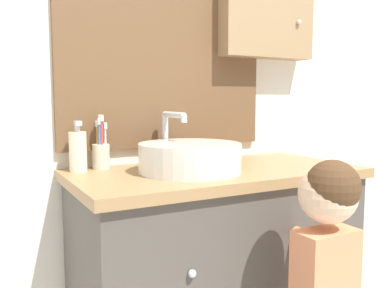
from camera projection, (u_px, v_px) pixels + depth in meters
wall_back at (184, 64)px, 1.73m from camera, size 3.20×0.18×2.50m
vanity_counter at (216, 288)px, 1.57m from camera, size 1.02×0.51×0.89m
sink_basin at (189, 157)px, 1.45m from camera, size 0.35×0.40×0.20m
toothbrush_holder at (101, 153)px, 1.52m from camera, size 0.06×0.06×0.19m
soap_dispenser at (78, 151)px, 1.46m from camera, size 0.06×0.06×0.17m
child_figure at (325, 287)px, 1.22m from camera, size 0.18×0.46×0.98m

